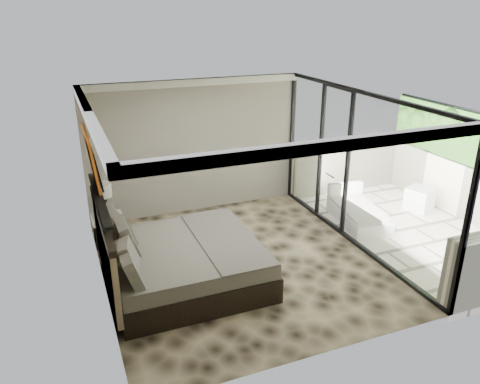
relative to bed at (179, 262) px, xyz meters
name	(u,v)px	position (x,y,z in m)	size (l,w,h in m)	color
floor	(240,263)	(1.12, 0.22, -0.39)	(5.00, 5.00, 0.00)	black
ceiling	(240,101)	(1.12, 0.22, 2.40)	(4.50, 5.00, 0.02)	silver
back_wall	(195,147)	(1.12, 2.71, 1.01)	(4.50, 0.02, 2.80)	gray
left_wall	(96,208)	(-1.12, 0.22, 1.01)	(0.02, 5.00, 2.80)	gray
glass_wall	(357,170)	(3.37, 0.22, 1.01)	(0.08, 5.00, 2.80)	white
terrace_slab	(413,230)	(4.87, 0.22, -0.45)	(3.00, 5.00, 0.12)	beige
parapet_far	(470,193)	(6.22, 0.22, 0.16)	(0.30, 5.00, 1.10)	beige
foliage_hedge	(480,141)	(6.22, 0.22, 1.26)	(0.36, 4.60, 1.10)	#3A6F22
picture_ledge	(99,198)	(-1.06, 0.32, 1.11)	(0.12, 2.20, 0.05)	black
bed	(179,262)	(0.00, 0.00, 0.00)	(2.40, 2.32, 1.33)	black
nightstand	(109,229)	(-0.86, 1.84, -0.11)	(0.55, 0.55, 0.55)	black
table_lamp	(102,196)	(-0.91, 1.83, 0.56)	(0.36, 0.36, 0.67)	black
abstract_canvas	(91,158)	(-1.07, 0.80, 1.59)	(0.04, 0.90, 0.90)	#AA260E
framed_print	(97,169)	(-1.02, 0.71, 1.44)	(0.03, 0.50, 0.60)	black
ottoman	(419,199)	(5.57, 0.90, -0.14)	(0.49, 0.49, 0.49)	white
lounger	(357,213)	(3.98, 0.88, -0.20)	(1.02, 1.65, 0.60)	white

